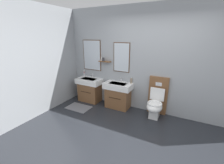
% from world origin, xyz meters
% --- Properties ---
extents(ground_plane, '(6.39, 4.64, 0.10)m').
position_xyz_m(ground_plane, '(0.00, 0.00, -0.05)').
color(ground_plane, '#23262B').
rests_on(ground_plane, ground).
extents(wall_back, '(5.19, 0.27, 2.72)m').
position_xyz_m(wall_back, '(-0.02, 1.66, 1.36)').
color(wall_back, '#999EA3').
rests_on(wall_back, ground).
extents(wall_left, '(0.12, 3.44, 2.72)m').
position_xyz_m(wall_left, '(-2.54, 0.00, 1.36)').
color(wall_left, '#999EA3').
rests_on(wall_left, ground).
extents(bath_mat, '(0.68, 0.44, 0.01)m').
position_xyz_m(bath_mat, '(-1.84, 0.83, 0.01)').
color(bath_mat, slate).
rests_on(bath_mat, ground).
extents(vanity_sink_left, '(0.78, 0.46, 0.72)m').
position_xyz_m(vanity_sink_left, '(-1.84, 1.41, 0.38)').
color(vanity_sink_left, brown).
rests_on(vanity_sink_left, ground).
extents(tap_on_left_sink, '(0.03, 0.13, 0.11)m').
position_xyz_m(tap_on_left_sink, '(-1.84, 1.57, 0.79)').
color(tap_on_left_sink, silver).
rests_on(tap_on_left_sink, vanity_sink_left).
extents(vanity_sink_right, '(0.78, 0.46, 0.72)m').
position_xyz_m(vanity_sink_right, '(-0.86, 1.41, 0.38)').
color(vanity_sink_right, brown).
rests_on(vanity_sink_right, ground).
extents(tap_on_right_sink, '(0.03, 0.13, 0.11)m').
position_xyz_m(tap_on_right_sink, '(-0.86, 1.57, 0.79)').
color(tap_on_right_sink, silver).
rests_on(tap_on_right_sink, vanity_sink_right).
extents(toilet, '(0.48, 0.62, 1.00)m').
position_xyz_m(toilet, '(0.20, 1.40, 0.38)').
color(toilet, brown).
rests_on(toilet, ground).
extents(toothbrush_cup, '(0.07, 0.08, 0.21)m').
position_xyz_m(toothbrush_cup, '(-2.15, 1.56, 0.78)').
color(toothbrush_cup, silver).
rests_on(toothbrush_cup, vanity_sink_left).
extents(soap_dispenser, '(0.06, 0.06, 0.18)m').
position_xyz_m(soap_dispenser, '(-0.54, 1.57, 0.80)').
color(soap_dispenser, gray).
rests_on(soap_dispenser, vanity_sink_right).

